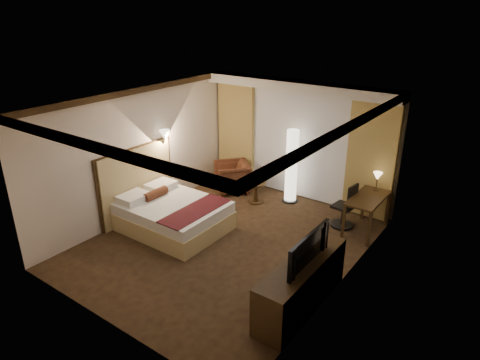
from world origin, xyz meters
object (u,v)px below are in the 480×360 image
Objects in this scene: television at (302,242)px; office_chair at (344,205)px; dresser at (301,284)px; floor_lamp at (292,166)px; side_table at (256,192)px; desk at (366,214)px; bed at (174,216)px; armchair at (232,175)px.

office_chair is at bearing 9.88° from television.
office_chair reaches higher than dresser.
floor_lamp is 1.56m from office_chair.
side_table is 0.52× the size of office_chair.
office_chair is (-0.46, -0.05, 0.10)m from desk.
office_chair is 0.48× the size of dresser.
armchair reaches higher than bed.
dresser is at bearing -71.96° from office_chair.
bed is at bearing -116.14° from floor_lamp.
floor_lamp is 3.70m from television.
dresser is (0.51, -2.71, -0.09)m from office_chair.
office_chair is 2.76m from dresser.
dresser is at bearing -58.01° from floor_lamp.
bed is 4.05× the size of side_table.
side_table is 3.66m from dresser.
bed is 3.33m from television.
bed is 3.41m from office_chair.
desk is (1.91, -0.38, -0.48)m from floor_lamp.
office_chair is at bearing -16.52° from floor_lamp.
floor_lamp is at bearing 31.44° from television.
side_table is at bearing -169.99° from office_chair.
bed is 2.09m from side_table.
desk reaches higher than bed.
television reaches higher than armchair.
armchair is 0.70× the size of television.
side_table is at bearing 28.45° from armchair.
armchair is 1.62× the size of side_table.
television is (2.53, -2.62, 0.85)m from side_table.
television is (1.93, -3.14, 0.24)m from floor_lamp.
television is (3.17, -0.62, 0.80)m from bed.
dresser is 1.73× the size of television.
television reaches higher than desk.
floor_lamp is at bearing 41.35° from side_table.
side_table is 3.74m from television.
office_chair reaches higher than side_table.
armchair is at bearing 140.16° from dresser.
office_chair is 0.84× the size of television.
office_chair is (2.05, 0.09, 0.23)m from side_table.
dresser is (0.05, -2.76, 0.01)m from desk.
armchair is 0.84× the size of office_chair.
desk is (3.15, 2.14, 0.08)m from bed.
television reaches higher than side_table.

